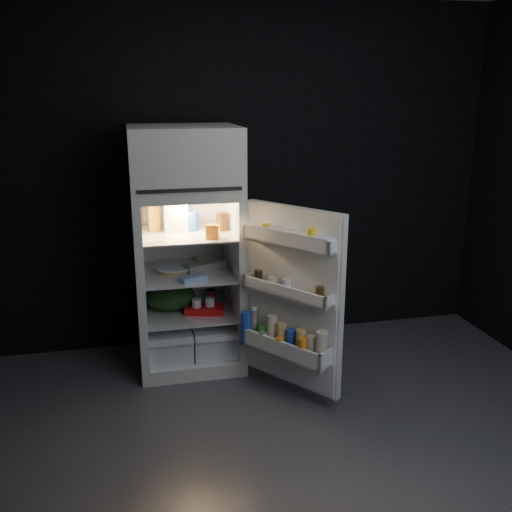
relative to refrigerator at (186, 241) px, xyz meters
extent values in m
cube|color=#4B4B4F|center=(0.54, -1.32, -0.96)|extent=(4.00, 3.40, 0.00)
cube|color=black|center=(0.54, 0.38, 0.39)|extent=(4.00, 0.00, 2.70)
cube|color=white|center=(0.00, -0.02, -0.91)|extent=(0.76, 0.70, 0.10)
cube|color=white|center=(-0.35, -0.02, -0.26)|extent=(0.05, 0.70, 1.20)
cube|color=white|center=(0.35, -0.02, -0.26)|extent=(0.05, 0.70, 1.20)
cube|color=white|center=(0.00, 0.30, -0.26)|extent=(0.66, 0.05, 1.20)
cube|color=white|center=(0.00, -0.02, 0.37)|extent=(0.76, 0.70, 0.06)
cube|color=white|center=(0.00, -0.02, 0.61)|extent=(0.76, 0.70, 0.42)
cube|color=black|center=(0.00, -0.38, 0.43)|extent=(0.68, 0.01, 0.02)
cube|color=white|center=(-0.33, -0.05, -0.26)|extent=(0.01, 0.65, 1.20)
cube|color=white|center=(0.33, -0.05, -0.26)|extent=(0.01, 0.65, 1.20)
cube|color=white|center=(0.00, -0.05, 0.34)|extent=(0.66, 0.65, 0.01)
cube|color=white|center=(0.00, -0.05, -0.85)|extent=(0.66, 0.65, 0.01)
cube|color=white|center=(0.00, -0.05, 0.06)|extent=(0.65, 0.63, 0.01)
cube|color=white|center=(0.00, -0.05, -0.24)|extent=(0.65, 0.63, 0.01)
cube|color=white|center=(0.00, -0.05, -0.54)|extent=(0.65, 0.63, 0.01)
cube|color=white|center=(-0.17, -0.03, -0.74)|extent=(0.32, 0.59, 0.22)
cube|color=white|center=(0.17, -0.03, -0.74)|extent=(0.32, 0.59, 0.22)
cube|color=white|center=(-0.17, -0.35, -0.65)|extent=(0.32, 0.02, 0.03)
cube|color=white|center=(0.17, -0.35, -0.65)|extent=(0.32, 0.02, 0.03)
cube|color=#FFE5B2|center=(0.00, -0.10, 0.32)|extent=(0.14, 0.14, 0.02)
cube|color=white|center=(0.62, -0.66, -0.26)|extent=(0.49, 0.64, 1.22)
cube|color=white|center=(0.60, -0.68, -0.26)|extent=(0.43, 0.59, 1.18)
cube|color=white|center=(0.57, -0.70, 0.11)|extent=(0.47, 0.60, 0.02)
cube|color=white|center=(0.54, -0.72, 0.15)|extent=(0.42, 0.56, 0.10)
cube|color=white|center=(0.76, -0.97, 0.15)|extent=(0.08, 0.07, 0.10)
cube|color=white|center=(0.37, -0.44, 0.15)|extent=(0.08, 0.07, 0.10)
cube|color=white|center=(0.56, -0.71, -0.22)|extent=(0.48, 0.61, 0.02)
cube|color=white|center=(0.53, -0.73, -0.19)|extent=(0.42, 0.56, 0.09)
cube|color=white|center=(0.76, -0.97, -0.19)|extent=(0.09, 0.08, 0.09)
cube|color=white|center=(0.37, -0.44, -0.19)|extent=(0.09, 0.08, 0.09)
cube|color=white|center=(0.55, -0.72, -0.63)|extent=(0.51, 0.63, 0.02)
cube|color=white|center=(0.50, -0.75, -0.57)|extent=(0.42, 0.56, 0.13)
cube|color=white|center=(0.74, -0.99, -0.57)|extent=(0.12, 0.10, 0.13)
cube|color=white|center=(0.35, -0.45, -0.57)|extent=(0.12, 0.10, 0.13)
cube|color=white|center=(0.57, -0.70, 0.21)|extent=(0.46, 0.59, 0.02)
cylinder|color=yellow|center=(0.67, -0.85, 0.19)|extent=(0.08, 0.08, 0.13)
cylinder|color=silver|center=(0.59, -0.74, 0.17)|extent=(0.08, 0.08, 0.10)
cylinder|color=yellow|center=(0.46, -0.56, 0.18)|extent=(0.08, 0.08, 0.10)
cylinder|color=#31210D|center=(0.72, -0.92, -0.16)|extent=(0.08, 0.08, 0.11)
cylinder|color=silver|center=(0.56, -0.71, -0.16)|extent=(0.08, 0.08, 0.10)
cylinder|color=beige|center=(0.49, -0.61, -0.17)|extent=(0.08, 0.08, 0.09)
cylinder|color=#31210D|center=(0.42, -0.51, -0.15)|extent=(0.08, 0.08, 0.11)
cylinder|color=beige|center=(0.72, -0.96, -0.50)|extent=(0.11, 0.11, 0.23)
cylinder|color=beige|center=(0.68, -0.90, -0.52)|extent=(0.08, 0.08, 0.18)
cylinder|color=tan|center=(0.63, -0.83, -0.51)|extent=(0.10, 0.10, 0.20)
cylinder|color=#2147B3|center=(0.58, -0.77, -0.53)|extent=(0.09, 0.09, 0.18)
cylinder|color=tan|center=(0.54, -0.70, -0.51)|extent=(0.10, 0.10, 0.20)
cylinder|color=beige|center=(0.49, -0.64, -0.50)|extent=(0.10, 0.10, 0.23)
cylinder|color=#338C33|center=(0.44, -0.57, -0.55)|extent=(0.09, 0.09, 0.14)
cylinder|color=#BBBCC0|center=(0.39, -0.51, -0.50)|extent=(0.10, 0.10, 0.24)
cylinder|color=orange|center=(0.62, -0.89, -0.53)|extent=(0.08, 0.08, 0.17)
cylinder|color=orange|center=(0.52, -0.74, -0.56)|extent=(0.08, 0.08, 0.12)
cylinder|color=#BBBCC0|center=(0.43, -0.63, -0.55)|extent=(0.08, 0.08, 0.12)
cylinder|color=#2147B3|center=(0.34, -0.50, -0.51)|extent=(0.10, 0.10, 0.22)
cylinder|color=white|center=(0.39, -0.51, -0.37)|extent=(0.05, 0.05, 0.02)
cube|color=white|center=(-0.07, 0.05, 0.19)|extent=(0.17, 0.17, 0.24)
cylinder|color=#2147B3|center=(0.04, 0.02, 0.14)|extent=(0.12, 0.12, 0.14)
cylinder|color=#31210D|center=(0.27, -0.02, 0.14)|extent=(0.12, 0.12, 0.13)
cylinder|color=gold|center=(-0.22, 0.06, 0.18)|extent=(0.11, 0.11, 0.22)
cube|color=orange|center=(0.16, -0.26, 0.12)|extent=(0.11, 0.09, 0.10)
cube|color=gray|center=(0.13, -0.05, -0.19)|extent=(0.34, 0.23, 0.07)
cylinder|color=tan|center=(-0.09, -0.01, -0.21)|extent=(0.28, 0.28, 0.04)
cube|color=#7F9FC5|center=(0.01, -0.26, -0.21)|extent=(0.21, 0.16, 0.04)
cube|color=beige|center=(0.15, 0.13, -0.20)|extent=(0.15, 0.13, 0.05)
ellipsoid|color=#193815|center=(-0.13, 0.01, -0.43)|extent=(0.46, 0.43, 0.20)
cube|color=red|center=(0.11, -0.11, -0.50)|extent=(0.31, 0.22, 0.05)
cylinder|color=red|center=(0.19, 0.12, -0.48)|extent=(0.08, 0.08, 0.09)
cylinder|color=#BBBCC0|center=(0.19, 0.12, -0.48)|extent=(0.09, 0.09, 0.09)
camera|label=1|loc=(-0.40, -4.05, 1.05)|focal=40.00mm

